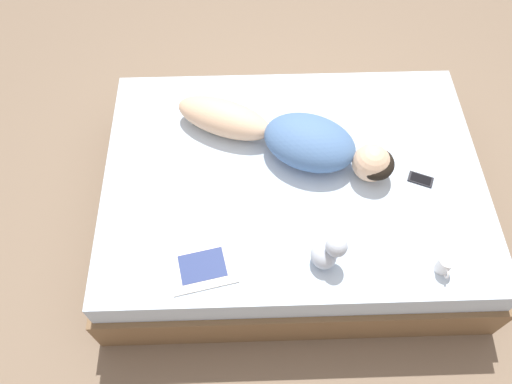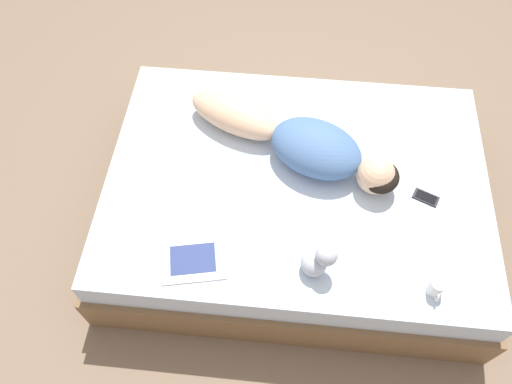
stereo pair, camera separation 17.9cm
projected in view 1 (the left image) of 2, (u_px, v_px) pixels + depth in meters
ground_plane at (289, 216)px, 3.12m from camera, size 12.00×12.00×0.00m
bed at (291, 196)px, 2.92m from camera, size 1.56×2.13×0.47m
person at (293, 138)px, 2.72m from camera, size 0.70×1.24×0.22m
open_magazine at (198, 245)px, 2.48m from camera, size 0.54×0.41×0.01m
coffee_mug at (444, 265)px, 2.38m from camera, size 0.11×0.07×0.09m
cell_phone at (421, 179)px, 2.69m from camera, size 0.11×0.15×0.01m
plush_toy at (328, 252)px, 2.37m from camera, size 0.14×0.17×0.20m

